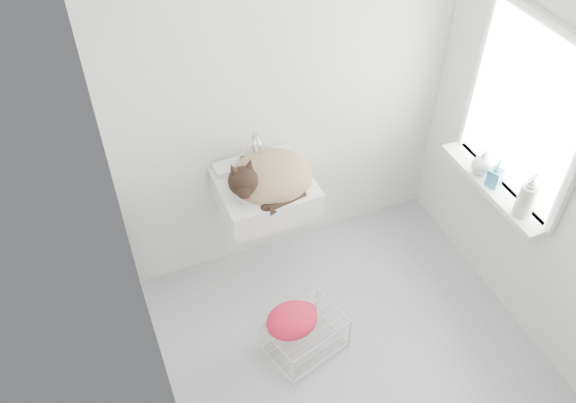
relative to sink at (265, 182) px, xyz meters
name	(u,v)px	position (x,y,z in m)	size (l,w,h in m)	color
floor	(348,345)	(0.25, -0.74, -0.85)	(2.20, 2.00, 0.02)	#ACACAD
back_wall	(287,95)	(0.25, 0.26, 0.40)	(2.20, 0.02, 2.50)	white
right_wall	(548,147)	(1.35, -0.74, 0.40)	(0.02, 2.00, 2.50)	white
left_wall	(141,267)	(-0.85, -0.74, 0.40)	(0.02, 2.00, 2.50)	white
window_glass	(526,112)	(1.34, -0.54, 0.50)	(0.01, 0.80, 1.00)	white
window_frame	(524,113)	(1.32, -0.54, 0.50)	(0.04, 0.90, 1.10)	white
windowsill	(493,187)	(1.26, -0.54, -0.02)	(0.16, 0.88, 0.04)	white
sink	(265,182)	(0.00, 0.00, 0.00)	(0.57, 0.50, 0.23)	white
faucet	(254,146)	(0.00, 0.18, 0.14)	(0.21, 0.15, 0.21)	silver
cat	(268,178)	(0.01, -0.02, 0.04)	(0.54, 0.45, 0.33)	tan
wire_rack	(305,335)	(-0.01, -0.66, -0.70)	(0.45, 0.31, 0.27)	silver
towel	(292,324)	(-0.10, -0.65, -0.55)	(0.32, 0.22, 0.13)	red
bottle_a	(521,214)	(1.25, -0.81, 0.00)	(0.09, 0.09, 0.24)	silver
bottle_b	(492,185)	(1.25, -0.54, 0.00)	(0.08, 0.08, 0.17)	teal
bottle_c	(480,172)	(1.25, -0.42, 0.00)	(0.13, 0.13, 0.16)	silver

